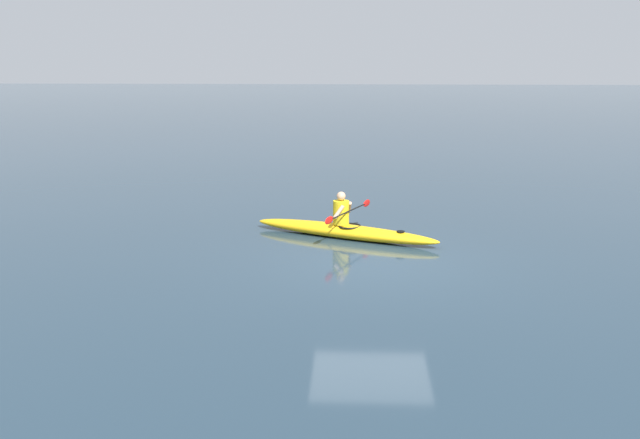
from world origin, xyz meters
TOP-DOWN VIEW (x-y plane):
  - ground_plane at (0.00, 0.00)m, footprint 160.00×160.00m
  - kayak at (0.61, -2.12)m, footprint 4.48×2.44m
  - kayaker at (0.68, -2.15)m, footprint 1.05×2.27m

SIDE VIEW (x-z plane):
  - ground_plane at x=0.00m, z-range 0.00..0.00m
  - kayak at x=0.61m, z-range 0.00..0.32m
  - kayaker at x=0.68m, z-range 0.26..1.03m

